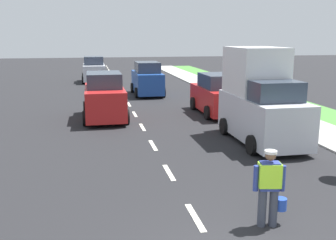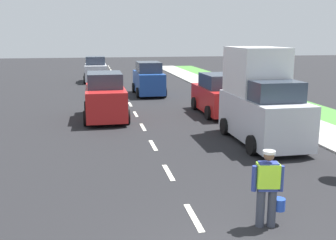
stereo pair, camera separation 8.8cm
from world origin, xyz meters
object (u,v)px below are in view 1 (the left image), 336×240
Objects in this scene: car_oncoming_lead at (104,98)px; car_parked_far at (217,95)px; road_worker at (270,184)px; delivery_truck at (260,100)px; car_oncoming_third at (94,70)px; car_outgoing_far at (147,80)px.

car_parked_far is (5.75, 0.18, -0.08)m from car_oncoming_lead.
delivery_truck is (2.67, 6.54, 0.68)m from road_worker.
car_oncoming_third is 9.11m from car_outgoing_far.
car_oncoming_third is 0.93× the size of car_outgoing_far.
car_parked_far reaches higher than road_worker.
road_worker is at bearing -83.31° from car_oncoming_third.
car_oncoming_third is at bearing 105.64° from delivery_truck.
car_outgoing_far reaches higher than car_oncoming_third.
road_worker is 0.39× the size of car_oncoming_lead.
car_parked_far is at bearing -70.41° from car_outgoing_far.
car_oncoming_lead is (-2.96, 11.81, 0.11)m from road_worker.
car_oncoming_third is 0.88× the size of car_parked_far.
car_oncoming_lead is 0.98× the size of car_parked_far.
car_oncoming_lead reaches higher than road_worker.
car_oncoming_lead is (-5.64, 5.27, -0.57)m from delivery_truck.
car_oncoming_lead is at bearing -88.96° from car_oncoming_third.
car_oncoming_third reaches higher than car_parked_far.
delivery_truck is 21.99m from car_oncoming_third.
car_outgoing_far is at bearing 109.59° from car_parked_far.
car_oncoming_lead is at bearing -112.90° from car_outgoing_far.
delivery_truck is 12.99m from car_outgoing_far.
delivery_truck is at bearing -43.08° from car_oncoming_lead.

